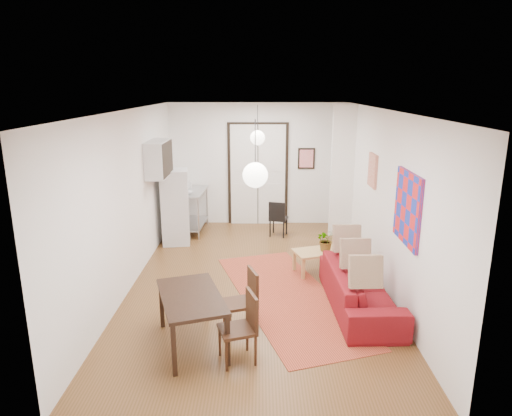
{
  "coord_description": "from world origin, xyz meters",
  "views": [
    {
      "loc": [
        0.06,
        -7.28,
        3.27
      ],
      "look_at": [
        -0.01,
        0.23,
        1.25
      ],
      "focal_mm": 32.0,
      "sensor_mm": 36.0,
      "label": 1
    }
  ],
  "objects_px": {
    "dining_chair_far": "(237,320)",
    "kitchen_counter": "(191,205)",
    "sofa": "(360,289)",
    "dining_table": "(191,301)",
    "black_side_chair": "(278,215)",
    "coffee_table": "(320,253)",
    "dining_chair_near": "(240,295)",
    "fridge": "(175,207)"
  },
  "relations": [
    {
      "from": "dining_chair_far",
      "to": "kitchen_counter",
      "type": "bearing_deg",
      "value": 175.99
    },
    {
      "from": "sofa",
      "to": "dining_table",
      "type": "distance_m",
      "value": 2.61
    },
    {
      "from": "sofa",
      "to": "black_side_chair",
      "type": "height_order",
      "value": "black_side_chair"
    },
    {
      "from": "coffee_table",
      "to": "dining_chair_near",
      "type": "relative_size",
      "value": 1.19
    },
    {
      "from": "fridge",
      "to": "dining_table",
      "type": "distance_m",
      "value": 4.09
    },
    {
      "from": "coffee_table",
      "to": "sofa",
      "type": "bearing_deg",
      "value": -73.12
    },
    {
      "from": "black_side_chair",
      "to": "dining_chair_far",
      "type": "bearing_deg",
      "value": 97.76
    },
    {
      "from": "fridge",
      "to": "black_side_chair",
      "type": "bearing_deg",
      "value": 7.31
    },
    {
      "from": "kitchen_counter",
      "to": "fridge",
      "type": "xyz_separation_m",
      "value": [
        -0.2,
        -0.81,
        0.16
      ]
    },
    {
      "from": "kitchen_counter",
      "to": "dining_chair_near",
      "type": "distance_m",
      "value": 4.56
    },
    {
      "from": "fridge",
      "to": "kitchen_counter",
      "type": "bearing_deg",
      "value": 68.22
    },
    {
      "from": "fridge",
      "to": "dining_chair_far",
      "type": "height_order",
      "value": "fridge"
    },
    {
      "from": "sofa",
      "to": "coffee_table",
      "type": "distance_m",
      "value": 1.45
    },
    {
      "from": "dining_chair_near",
      "to": "dining_chair_far",
      "type": "bearing_deg",
      "value": -18.62
    },
    {
      "from": "sofa",
      "to": "kitchen_counter",
      "type": "distance_m",
      "value": 4.88
    },
    {
      "from": "coffee_table",
      "to": "dining_table",
      "type": "relative_size",
      "value": 0.72
    },
    {
      "from": "dining_table",
      "to": "dining_chair_near",
      "type": "relative_size",
      "value": 1.64
    },
    {
      "from": "fridge",
      "to": "dining_chair_near",
      "type": "distance_m",
      "value": 3.87
    },
    {
      "from": "fridge",
      "to": "black_side_chair",
      "type": "xyz_separation_m",
      "value": [
        2.2,
        0.6,
        -0.33
      ]
    },
    {
      "from": "kitchen_counter",
      "to": "sofa",
      "type": "bearing_deg",
      "value": -47.74
    },
    {
      "from": "dining_chair_near",
      "to": "dining_chair_far",
      "type": "distance_m",
      "value": 0.7
    },
    {
      "from": "fridge",
      "to": "dining_table",
      "type": "relative_size",
      "value": 1.11
    },
    {
      "from": "sofa",
      "to": "dining_chair_near",
      "type": "bearing_deg",
      "value": 106.18
    },
    {
      "from": "sofa",
      "to": "dining_table",
      "type": "bearing_deg",
      "value": 111.07
    },
    {
      "from": "fridge",
      "to": "dining_chair_near",
      "type": "bearing_deg",
      "value": -74.83
    },
    {
      "from": "sofa",
      "to": "fridge",
      "type": "distance_m",
      "value": 4.45
    },
    {
      "from": "sofa",
      "to": "fridge",
      "type": "bearing_deg",
      "value": 45.71
    },
    {
      "from": "sofa",
      "to": "dining_chair_far",
      "type": "xyz_separation_m",
      "value": [
        -1.78,
        -1.3,
        0.18
      ]
    },
    {
      "from": "dining_chair_near",
      "to": "black_side_chair",
      "type": "relative_size",
      "value": 1.08
    },
    {
      "from": "kitchen_counter",
      "to": "dining_table",
      "type": "relative_size",
      "value": 0.9
    },
    {
      "from": "dining_table",
      "to": "dining_chair_far",
      "type": "height_order",
      "value": "dining_chair_far"
    },
    {
      "from": "sofa",
      "to": "black_side_chair",
      "type": "xyz_separation_m",
      "value": [
        -1.09,
        3.55,
        0.15
      ]
    },
    {
      "from": "dining_chair_far",
      "to": "dining_table",
      "type": "bearing_deg",
      "value": -132.39
    },
    {
      "from": "sofa",
      "to": "dining_chair_far",
      "type": "height_order",
      "value": "dining_chair_far"
    },
    {
      "from": "black_side_chair",
      "to": "kitchen_counter",
      "type": "bearing_deg",
      "value": 9.86
    },
    {
      "from": "coffee_table",
      "to": "fridge",
      "type": "height_order",
      "value": "fridge"
    },
    {
      "from": "fridge",
      "to": "dining_chair_near",
      "type": "height_order",
      "value": "fridge"
    },
    {
      "from": "coffee_table",
      "to": "dining_table",
      "type": "height_order",
      "value": "dining_table"
    },
    {
      "from": "kitchen_counter",
      "to": "black_side_chair",
      "type": "distance_m",
      "value": 2.02
    },
    {
      "from": "sofa",
      "to": "dining_chair_far",
      "type": "bearing_deg",
      "value": 123.71
    },
    {
      "from": "dining_chair_near",
      "to": "dining_chair_far",
      "type": "height_order",
      "value": "same"
    },
    {
      "from": "sofa",
      "to": "dining_chair_far",
      "type": "distance_m",
      "value": 2.21
    }
  ]
}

